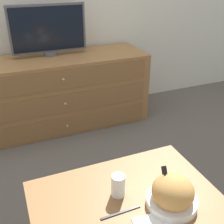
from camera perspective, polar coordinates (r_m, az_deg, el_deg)
The scene contains 7 objects.
ground_plane at distance 3.09m, azimuth -13.92°, elevation -0.13°, with size 12.00×12.00×0.00m, color #56514C.
dresser at distance 2.71m, azimuth -10.82°, elevation 3.97°, with size 1.66×0.54×0.67m.
tv at distance 2.62m, azimuth -12.86°, elevation 16.05°, with size 0.67×0.11×0.45m.
coffee_table at distance 1.38m, azimuth 3.33°, elevation -19.63°, with size 0.86×0.64×0.45m.
takeout_bowl at distance 1.32m, azimuth 12.18°, elevation -15.99°, with size 0.23×0.23×0.18m.
drink_cup at distance 1.34m, azimuth 1.25°, elevation -14.90°, with size 0.07×0.07×0.11m.
knife at distance 1.29m, azimuth 1.79°, elevation -19.75°, with size 0.19×0.01×0.01m.
Camera 1 is at (-0.32, -2.74, 1.40)m, focal length 45.00 mm.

